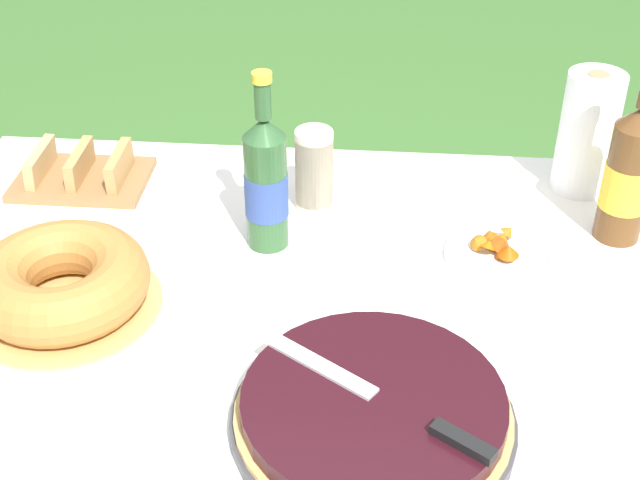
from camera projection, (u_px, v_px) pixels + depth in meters
garden_table at (306, 352)px, 1.47m from camera, size 1.43×1.13×0.73m
tablecloth at (305, 326)px, 1.44m from camera, size 1.44×1.14×0.10m
berry_tart at (373, 412)px, 1.23m from camera, size 0.40×0.40×0.06m
serving_knife at (392, 403)px, 1.19m from camera, size 0.32×0.23×0.01m
bundt_cake at (61, 283)px, 1.43m from camera, size 0.31×0.31×0.10m
cup_stack at (314, 170)px, 1.67m from camera, size 0.07×0.07×0.16m
cider_bottle_green at (266, 183)px, 1.54m from camera, size 0.08×0.08×0.33m
cider_bottle_amber at (629, 175)px, 1.56m from camera, size 0.09×0.09×0.34m
snack_plate_near at (499, 251)px, 1.57m from camera, size 0.19×0.19×0.06m
paper_towel_roll at (588, 133)px, 1.70m from camera, size 0.11×0.11×0.24m
bread_board at (81, 174)px, 1.77m from camera, size 0.26×0.18×0.07m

